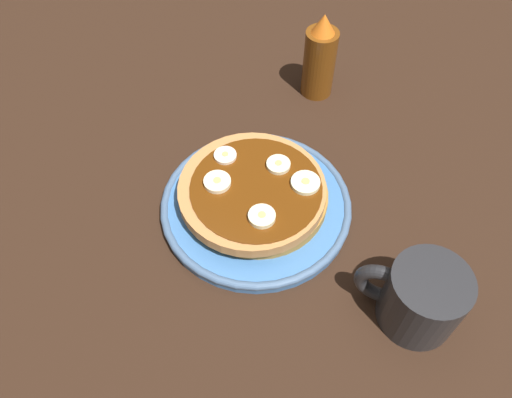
{
  "coord_description": "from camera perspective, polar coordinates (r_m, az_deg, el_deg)",
  "views": [
    {
      "loc": [
        -14.11,
        34.44,
        52.49
      ],
      "look_at": [
        0.0,
        0.0,
        2.24
      ],
      "focal_mm": 35.5,
      "sensor_mm": 36.0,
      "label": 1
    }
  ],
  "objects": [
    {
      "name": "banana_slice_1",
      "position": [
        0.61,
        5.59,
        1.79
      ],
      "size": [
        3.55,
        3.55,
        0.79
      ],
      "color": "#EDEFBE",
      "rests_on": "pancake_stack"
    },
    {
      "name": "ground_plane",
      "position": [
        0.66,
        0.0,
        -1.94
      ],
      "size": [
        140.0,
        140.0,
        3.0
      ],
      "primitive_type": "cube",
      "color": "black"
    },
    {
      "name": "banana_slice_2",
      "position": [
        0.61,
        -4.38,
        1.9
      ],
      "size": [
        3.3,
        3.3,
        0.84
      ],
      "color": "#FAE9BB",
      "rests_on": "pancake_stack"
    },
    {
      "name": "banana_slice_4",
      "position": [
        0.63,
        2.53,
        3.86
      ],
      "size": [
        2.99,
        2.99,
        0.78
      ],
      "color": "beige",
      "rests_on": "pancake_stack"
    },
    {
      "name": "coffee_mug",
      "position": [
        0.56,
        17.97,
        -10.44
      ],
      "size": [
        11.59,
        8.34,
        8.17
      ],
      "color": "#262628",
      "rests_on": "ground_plane"
    },
    {
      "name": "banana_slice_0",
      "position": [
        0.58,
        0.66,
        -2.01
      ],
      "size": [
        3.17,
        3.17,
        0.89
      ],
      "color": "#F3EDB8",
      "rests_on": "pancake_stack"
    },
    {
      "name": "banana_slice_3",
      "position": [
        0.64,
        -3.48,
        4.88
      ],
      "size": [
        2.85,
        2.85,
        0.68
      ],
      "color": "#F8E2C6",
      "rests_on": "pancake_stack"
    },
    {
      "name": "plate",
      "position": [
        0.64,
        0.0,
        -0.69
      ],
      "size": [
        23.91,
        23.91,
        1.75
      ],
      "color": "#3F72B2",
      "rests_on": "ground_plane"
    },
    {
      "name": "syrup_bottle",
      "position": [
        0.76,
        7.07,
        15.42
      ],
      "size": [
        4.72,
        4.72,
        13.21
      ],
      "color": "brown",
      "rests_on": "ground_plane"
    },
    {
      "name": "pancake_stack",
      "position": [
        0.62,
        -0.02,
        0.64
      ],
      "size": [
        18.55,
        18.33,
        3.18
      ],
      "color": "#A17534",
      "rests_on": "plate"
    }
  ]
}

